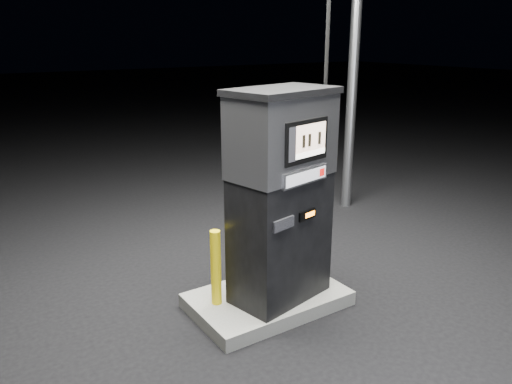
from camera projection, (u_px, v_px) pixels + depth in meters
ground at (267, 305)px, 5.33m from camera, size 80.00×80.00×0.00m
pump_island at (267, 299)px, 5.31m from camera, size 1.60×1.00×0.15m
fuel_dispenser at (281, 195)px, 4.92m from camera, size 1.24×0.84×4.45m
bollard_left at (216, 268)px, 4.97m from camera, size 0.11×0.11×0.79m
bollard_right at (319, 240)px, 5.60m from camera, size 0.13×0.13×0.82m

